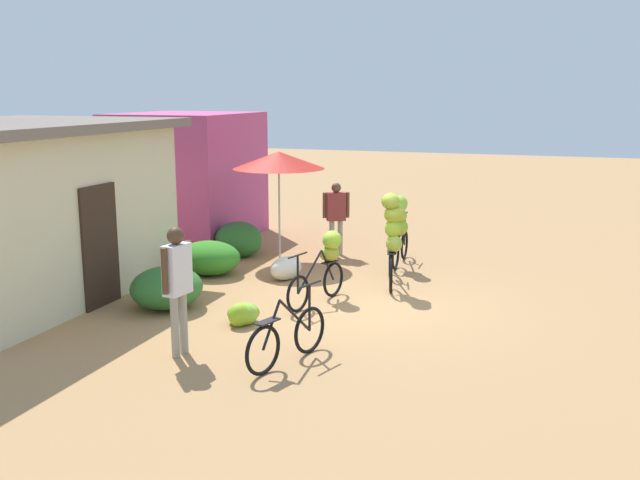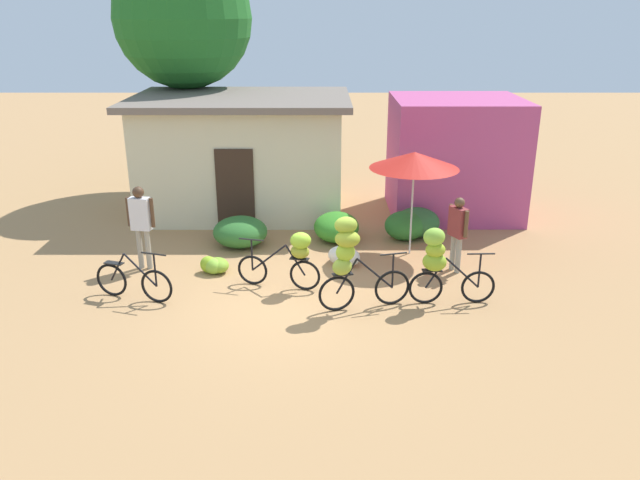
# 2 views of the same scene
# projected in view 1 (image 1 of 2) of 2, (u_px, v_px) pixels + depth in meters

# --- Properties ---
(ground_plane) EXTENTS (60.00, 60.00, 0.00)m
(ground_plane) POSITION_uv_depth(u_px,v_px,m) (358.00, 303.00, 12.00)
(ground_plane) COLOR #AF8151
(building_low) EXTENTS (5.53, 3.99, 2.98)m
(building_low) POSITION_uv_depth(u_px,v_px,m) (10.00, 210.00, 12.12)
(building_low) COLOR beige
(building_low) RESTS_ON ground
(shop_pink) EXTENTS (3.20, 2.80, 2.97)m
(shop_pink) POSITION_uv_depth(u_px,v_px,m) (188.00, 176.00, 17.08)
(shop_pink) COLOR #B7477F
(shop_pink) RESTS_ON ground
(hedge_bush_front_left) EXTENTS (1.22, 1.16, 0.68)m
(hedge_bush_front_left) POSITION_uv_depth(u_px,v_px,m) (167.00, 288.00, 11.66)
(hedge_bush_front_left) COLOR #2E6A2B
(hedge_bush_front_left) RESTS_ON ground
(hedge_bush_front_right) EXTENTS (1.04, 1.23, 0.65)m
(hedge_bush_front_right) POSITION_uv_depth(u_px,v_px,m) (209.00, 258.00, 13.79)
(hedge_bush_front_right) COLOR #358724
(hedge_bush_front_right) RESTS_ON ground
(hedge_bush_mid) EXTENTS (0.95, 0.86, 0.67)m
(hedge_bush_mid) POSITION_uv_depth(u_px,v_px,m) (241.00, 241.00, 15.29)
(hedge_bush_mid) COLOR #2B6F2A
(hedge_bush_mid) RESTS_ON ground
(hedge_bush_by_door) EXTENTS (1.05, 0.99, 0.68)m
(hedge_bush_by_door) POSITION_uv_depth(u_px,v_px,m) (238.00, 237.00, 15.65)
(hedge_bush_by_door) COLOR #2E6832
(hedge_bush_by_door) RESTS_ON ground
(market_umbrella) EXTENTS (1.89, 1.89, 2.27)m
(market_umbrella) POSITION_uv_depth(u_px,v_px,m) (279.00, 160.00, 14.65)
(market_umbrella) COLOR beige
(market_umbrella) RESTS_ON ground
(bicycle_leftmost) EXTENTS (1.54, 0.53, 0.97)m
(bicycle_leftmost) POSITION_uv_depth(u_px,v_px,m) (287.00, 337.00, 9.26)
(bicycle_leftmost) COLOR black
(bicycle_leftmost) RESTS_ON ground
(bicycle_near_pile) EXTENTS (1.62, 0.54, 1.17)m
(bicycle_near_pile) POSITION_uv_depth(u_px,v_px,m) (325.00, 260.00, 12.02)
(bicycle_near_pile) COLOR black
(bicycle_near_pile) RESTS_ON ground
(bicycle_center_loaded) EXTENTS (1.67, 0.59, 1.74)m
(bicycle_center_loaded) POSITION_uv_depth(u_px,v_px,m) (392.00, 232.00, 12.66)
(bicycle_center_loaded) COLOR black
(bicycle_center_loaded) RESTS_ON ground
(bicycle_by_shop) EXTENTS (1.58, 0.43, 1.48)m
(bicycle_by_shop) POSITION_uv_depth(u_px,v_px,m) (400.00, 225.00, 14.25)
(bicycle_by_shop) COLOR black
(bicycle_by_shop) RESTS_ON ground
(banana_pile_on_ground) EXTENTS (0.74, 0.66, 0.35)m
(banana_pile_on_ground) POSITION_uv_depth(u_px,v_px,m) (243.00, 314.00, 10.87)
(banana_pile_on_ground) COLOR #88BF38
(banana_pile_on_ground) RESTS_ON ground
(produce_sack) EXTENTS (0.82, 0.68, 0.44)m
(produce_sack) POSITION_uv_depth(u_px,v_px,m) (286.00, 268.00, 13.44)
(produce_sack) COLOR silver
(produce_sack) RESTS_ON ground
(person_vendor) EXTENTS (0.36, 0.53, 1.57)m
(person_vendor) POSITION_uv_depth(u_px,v_px,m) (336.00, 211.00, 15.30)
(person_vendor) COLOR gray
(person_vendor) RESTS_ON ground
(person_bystander) EXTENTS (0.57, 0.26, 1.75)m
(person_bystander) POSITION_uv_depth(u_px,v_px,m) (177.00, 277.00, 9.41)
(person_bystander) COLOR gray
(person_bystander) RESTS_ON ground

